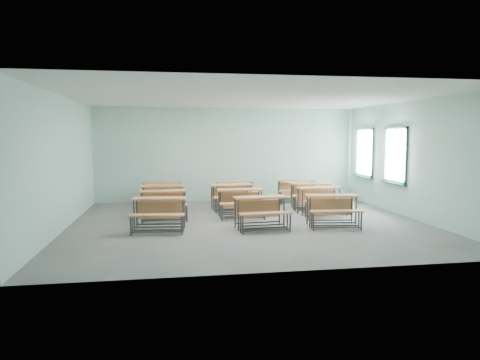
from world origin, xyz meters
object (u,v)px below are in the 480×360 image
object	(u,v)px
desk_unit_r2c1	(232,193)
desk_unit_r3c1	(235,189)
desk_unit_r0c1	(261,207)
desk_unit_r2c0	(163,194)
desk_unit_r2c2	(311,192)
desk_unit_r3c0	(162,190)
desk_unit_r1c2	(320,196)
desk_unit_r3c2	(297,187)
desk_unit_r1c1	(241,199)
desk_unit_r1c0	(164,200)
desk_unit_r0c2	(333,206)
desk_unit_r0c0	(159,209)

from	to	relation	value
desk_unit_r2c1	desk_unit_r3c1	distance (m)	1.02
desk_unit_r0c1	desk_unit_r2c0	size ratio (longest dim) A/B	1.05
desk_unit_r2c1	desk_unit_r3c1	world-z (taller)	same
desk_unit_r2c2	desk_unit_r3c0	size ratio (longest dim) A/B	1.05
desk_unit_r3c1	desk_unit_r1c2	bearing A→B (deg)	-49.22
desk_unit_r0c1	desk_unit_r2c1	distance (m)	2.77
desk_unit_r1c2	desk_unit_r2c2	world-z (taller)	same
desk_unit_r2c0	desk_unit_r3c2	world-z (taller)	same
desk_unit_r1c1	desk_unit_r3c1	distance (m)	2.21
desk_unit_r1c0	desk_unit_r0c2	bearing A→B (deg)	-23.84
desk_unit_r0c2	desk_unit_r1c2	xyz separation A→B (m)	(0.26, 1.59, 0.00)
desk_unit_r0c1	desk_unit_r2c0	xyz separation A→B (m)	(-2.37, 2.77, 0.00)
desk_unit_r1c0	desk_unit_r3c1	world-z (taller)	same
desk_unit_r0c2	desk_unit_r2c0	distance (m)	5.02
desk_unit_r0c1	desk_unit_r1c1	bearing A→B (deg)	93.82
desk_unit_r1c0	desk_unit_r3c1	xyz separation A→B (m)	(2.27, 2.20, 0.00)
desk_unit_r0c1	desk_unit_r1c0	distance (m)	2.80
desk_unit_r3c1	desk_unit_r3c2	world-z (taller)	same
desk_unit_r1c1	desk_unit_r1c2	world-z (taller)	same
desk_unit_r0c1	desk_unit_r3c1	world-z (taller)	same
desk_unit_r1c0	desk_unit_r2c0	world-z (taller)	same
desk_unit_r0c1	desk_unit_r2c1	xyz separation A→B (m)	(-0.31, 2.75, 0.00)
desk_unit_r1c0	desk_unit_r3c2	xyz separation A→B (m)	(4.37, 2.27, 0.00)
desk_unit_r0c0	desk_unit_r1c1	xyz separation A→B (m)	(2.18, 1.36, 0.00)
desk_unit_r2c1	desk_unit_r2c0	bearing A→B (deg)	174.63
desk_unit_r1c1	desk_unit_r1c2	bearing A→B (deg)	0.75
desk_unit_r2c2	desk_unit_r2c1	bearing A→B (deg)	-175.82
desk_unit_r1c2	desk_unit_r0c0	bearing A→B (deg)	-167.55
desk_unit_r3c0	desk_unit_r2c0	bearing A→B (deg)	-90.07
desk_unit_r0c0	desk_unit_r2c1	bearing A→B (deg)	56.73
desk_unit_r0c0	desk_unit_r1c0	distance (m)	1.36
desk_unit_r1c0	desk_unit_r1c2	world-z (taller)	same
desk_unit_r1c0	desk_unit_r3c1	bearing A→B (deg)	40.62
desk_unit_r0c0	desk_unit_r3c0	bearing A→B (deg)	96.20
desk_unit_r0c1	desk_unit_r1c2	size ratio (longest dim) A/B	1.00
desk_unit_r3c1	desk_unit_r2c2	bearing A→B (deg)	-31.15
desk_unit_r1c2	desk_unit_r1c1	bearing A→B (deg)	176.35
desk_unit_r0c2	desk_unit_r3c1	distance (m)	4.19
desk_unit_r1c2	desk_unit_r3c2	bearing A→B (deg)	86.09
desk_unit_r0c2	desk_unit_r1c1	xyz separation A→B (m)	(-2.05, 1.54, 0.00)
desk_unit_r1c2	desk_unit_r2c1	xyz separation A→B (m)	(-2.38, 1.16, 0.00)
desk_unit_r0c0	desk_unit_r0c2	xyz separation A→B (m)	(4.24, -0.18, 0.00)
desk_unit_r1c1	desk_unit_r3c2	world-z (taller)	same
desk_unit_r1c0	desk_unit_r2c1	bearing A→B (deg)	27.41
desk_unit_r0c2	desk_unit_r2c0	xyz separation A→B (m)	(-4.19, 2.77, 0.00)
desk_unit_r1c1	desk_unit_r2c1	distance (m)	1.22
desk_unit_r1c1	desk_unit_r3c0	distance (m)	3.18
desk_unit_r2c1	desk_unit_r3c2	world-z (taller)	same
desk_unit_r1c1	desk_unit_r3c0	bearing A→B (deg)	132.83
desk_unit_r1c0	desk_unit_r1c1	bearing A→B (deg)	-3.47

